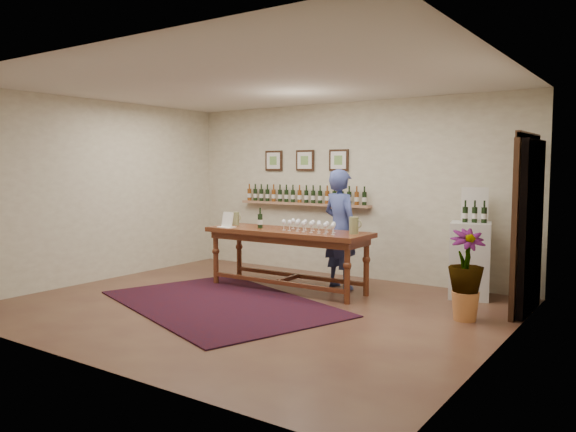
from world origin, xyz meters
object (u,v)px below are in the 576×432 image
Objects in this scene: display_pedestal at (470,260)px; person at (341,229)px; tasting_table at (287,239)px; potted_plant at (466,275)px.

person is at bearing -165.48° from display_pedestal.
display_pedestal is (2.32, 0.99, -0.23)m from tasting_table.
potted_plant is 0.53× the size of person.
tasting_table is 2.63m from potted_plant.
person is at bearing 160.79° from potted_plant.
potted_plant reaches higher than tasting_table.
person is (-1.75, -0.45, 0.35)m from display_pedestal.
person is at bearing 42.55° from tasting_table.
person reaches higher than potted_plant.
potted_plant is 2.19m from person.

